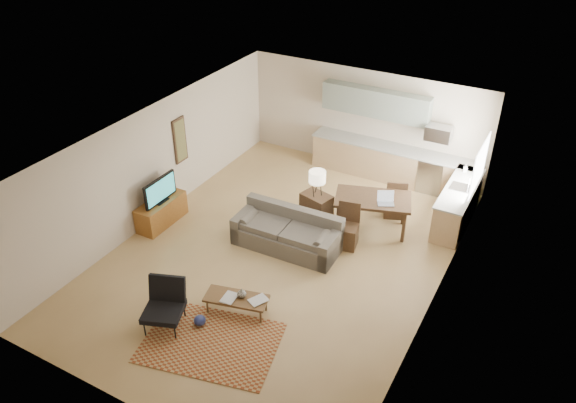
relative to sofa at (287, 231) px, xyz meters
The scene contains 25 objects.
room 0.97m from the sofa, 87.31° to the right, with size 9.00×9.00×9.00m.
kitchen_counter_back 4.02m from the sofa, 76.88° to the left, with size 4.26×0.64×0.92m, color tan, non-canonical shape.
kitchen_counter_right 4.02m from the sofa, 42.89° to the left, with size 0.64×2.26×0.92m, color tan, non-canonical shape.
kitchen_range 4.40m from the sofa, 62.79° to the left, with size 0.62×0.62×0.90m, color #A5A8AD.
kitchen_microwave 4.56m from the sofa, 62.91° to the left, with size 0.62×0.40×0.35m, color #A5A8AD.
upper_cabinets 4.36m from the sofa, 85.60° to the left, with size 2.80×0.34×0.70m, color gray.
window_right 4.39m from the sofa, 40.13° to the left, with size 0.02×1.40×1.05m, color white.
wall_art_left 3.45m from the sofa, 168.79° to the left, with size 0.06×0.42×1.10m, color olive, non-canonical shape.
triptych 4.41m from the sofa, 91.19° to the left, with size 1.70×0.04×0.50m, color beige, non-canonical shape.
rug 3.12m from the sofa, 86.57° to the right, with size 2.32×1.61×0.02m, color maroon.
sofa is the anchor object (origin of this frame).
coffee_table 2.23m from the sofa, 85.88° to the right, with size 1.18×0.47×0.36m, color #55381C, non-canonical shape.
book_a 2.32m from the sofa, 91.39° to the right, with size 0.28×0.36×0.03m, color maroon.
book_b 2.10m from the sofa, 77.47° to the right, with size 0.37×0.41×0.03m, color navy.
vase 2.16m from the sofa, 83.65° to the right, with size 0.20×0.20×0.18m, color black.
armchair 3.24m from the sofa, 103.76° to the right, with size 0.78×0.78×0.89m, color black, non-canonical shape.
tv_credenza 3.02m from the sofa, 169.46° to the right, with size 0.50×1.29×0.59m, color brown, non-canonical shape.
tv 3.01m from the sofa, 169.29° to the right, with size 0.10×0.99×0.59m, color black, non-canonical shape.
console_table 1.12m from the sofa, 81.88° to the left, with size 0.67×0.44×0.78m, color #372518, non-canonical shape.
table_lamp 1.31m from the sofa, 81.88° to the left, with size 0.38×0.38×0.62m, color beige, non-canonical shape.
dining_table 2.02m from the sofa, 48.34° to the left, with size 1.65×0.95×0.84m, color #372518, non-canonical shape.
dining_chair_near 1.29m from the sofa, 31.68° to the left, with size 0.47×0.50×0.99m, color #372518, non-canonical shape.
dining_chair_far 2.83m from the sofa, 55.81° to the left, with size 0.47×0.49×0.99m, color #372518, non-canonical shape.
laptop 2.25m from the sofa, 39.90° to the left, with size 0.35×0.26×0.26m, color #A5A8AD, non-canonical shape.
soap_bottle 4.56m from the sofa, 51.03° to the left, with size 0.10×0.11×0.19m, color beige.
Camera 1 is at (4.72, -8.32, 7.29)m, focal length 35.00 mm.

